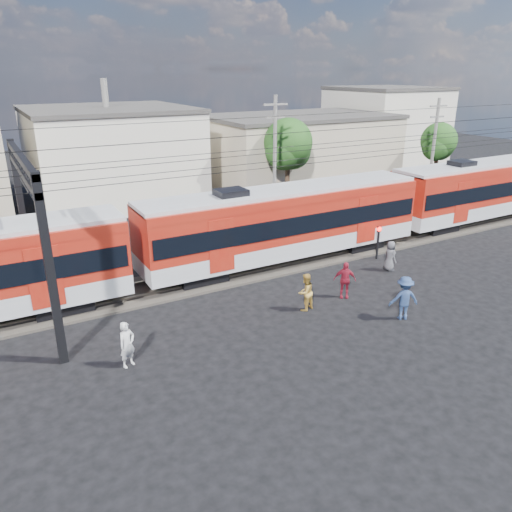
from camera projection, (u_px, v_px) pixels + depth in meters
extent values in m
plane|color=black|center=(340.00, 336.00, 20.02)|extent=(120.00, 120.00, 0.00)
cube|color=#2D2823|center=(246.00, 269.00, 26.52)|extent=(70.00, 3.40, 0.12)
cube|color=#59544C|center=(253.00, 272.00, 25.87)|extent=(70.00, 0.12, 0.12)
cube|color=#59544C|center=(239.00, 263.00, 27.09)|extent=(70.00, 0.12, 0.12)
cube|color=black|center=(62.00, 302.00, 22.15)|extent=(2.40, 2.20, 0.70)
cube|color=black|center=(198.00, 274.00, 25.16)|extent=(2.40, 2.20, 0.70)
cube|color=black|center=(356.00, 242.00, 29.87)|extent=(2.40, 2.20, 0.70)
cube|color=#A2A5AA|center=(284.00, 243.00, 27.23)|extent=(16.00, 3.00, 0.90)
cube|color=maroon|center=(285.00, 214.00, 26.65)|extent=(16.00, 3.00, 2.40)
cube|color=black|center=(285.00, 218.00, 26.74)|extent=(15.68, 3.08, 0.95)
cube|color=#A2A5AA|center=(285.00, 191.00, 26.21)|extent=(16.00, 2.60, 0.25)
cube|color=black|center=(433.00, 226.00, 32.88)|extent=(2.40, 2.20, 0.70)
cube|color=#A2A5AA|center=(486.00, 204.00, 34.95)|extent=(16.00, 3.00, 0.90)
cube|color=maroon|center=(490.00, 181.00, 34.37)|extent=(16.00, 3.00, 2.40)
cube|color=black|center=(490.00, 185.00, 34.46)|extent=(15.68, 3.08, 0.95)
cube|color=#A2A5AA|center=(493.00, 163.00, 33.93)|extent=(16.00, 2.60, 0.25)
cube|color=black|center=(50.00, 273.00, 17.05)|extent=(0.30, 0.30, 7.00)
cube|color=black|center=(22.00, 212.00, 24.39)|extent=(0.30, 0.30, 7.00)
cube|color=black|center=(21.00, 157.00, 19.56)|extent=(0.25, 9.30, 0.25)
cube|color=black|center=(23.00, 172.00, 19.77)|extent=(0.25, 9.30, 0.25)
cylinder|color=black|center=(252.00, 170.00, 24.04)|extent=(70.00, 0.03, 0.03)
cylinder|color=black|center=(239.00, 165.00, 25.18)|extent=(70.00, 0.03, 0.03)
cylinder|color=black|center=(252.00, 155.00, 23.79)|extent=(70.00, 0.03, 0.03)
cylinder|color=black|center=(238.00, 151.00, 24.93)|extent=(70.00, 0.03, 0.03)
cylinder|color=black|center=(284.00, 133.00, 21.05)|extent=(70.00, 0.03, 0.03)
cylinder|color=black|center=(214.00, 120.00, 26.76)|extent=(70.00, 0.03, 0.03)
cube|color=beige|center=(111.00, 156.00, 39.89)|extent=(12.00, 12.00, 7.00)
cube|color=#3F3D3A|center=(106.00, 109.00, 38.61)|extent=(12.24, 12.24, 0.30)
cube|color=tan|center=(298.00, 152.00, 44.97)|extent=(16.00, 10.00, 6.00)
cube|color=#3F3D3A|center=(299.00, 116.00, 43.86)|extent=(16.32, 10.20, 0.30)
cube|color=beige|center=(385.00, 128.00, 54.31)|extent=(10.00, 10.00, 8.00)
cube|color=#3F3D3A|center=(388.00, 88.00, 52.85)|extent=(10.20, 10.20, 0.30)
cylinder|color=slate|center=(275.00, 161.00, 33.51)|extent=(0.24, 0.24, 8.50)
cube|color=slate|center=(275.00, 104.00, 32.23)|extent=(1.80, 0.12, 0.12)
cube|color=slate|center=(275.00, 117.00, 32.51)|extent=(1.40, 0.12, 0.12)
cylinder|color=slate|center=(433.00, 151.00, 39.22)|extent=(0.24, 0.24, 8.00)
cube|color=slate|center=(439.00, 106.00, 38.02)|extent=(1.80, 0.12, 0.12)
cube|color=slate|center=(437.00, 117.00, 38.30)|extent=(1.40, 0.12, 0.12)
cylinder|color=#382619|center=(287.00, 182.00, 38.14)|extent=(0.36, 0.36, 3.92)
sphere|color=#134214|center=(288.00, 143.00, 37.11)|extent=(3.64, 3.64, 3.64)
sphere|color=#134214|center=(292.00, 151.00, 37.88)|extent=(2.80, 2.80, 2.80)
cylinder|color=#382619|center=(435.00, 169.00, 44.32)|extent=(0.36, 0.36, 3.36)
sphere|color=#134214|center=(439.00, 141.00, 43.43)|extent=(3.12, 3.12, 3.12)
sphere|color=#134214|center=(440.00, 147.00, 44.16)|extent=(2.40, 2.40, 2.40)
imported|color=silver|center=(127.00, 344.00, 17.72)|extent=(0.74, 0.63, 1.73)
imported|color=gold|center=(305.00, 292.00, 21.90)|extent=(0.97, 0.84, 1.71)
imported|color=navy|center=(404.00, 298.00, 21.07)|extent=(1.43, 1.14, 1.93)
imported|color=maroon|center=(345.00, 280.00, 23.11)|extent=(1.10, 0.93, 1.76)
imported|color=#49494E|center=(390.00, 256.00, 26.27)|extent=(0.56, 0.82, 1.63)
imported|color=silver|center=(464.00, 192.00, 40.40)|extent=(4.44, 2.51, 1.43)
imported|color=silver|center=(494.00, 183.00, 43.27)|extent=(4.62, 1.92, 1.49)
cylinder|color=black|center=(378.00, 244.00, 27.84)|extent=(0.12, 0.12, 1.81)
sphere|color=#FF140C|center=(379.00, 229.00, 27.54)|extent=(0.28, 0.28, 0.28)
cube|color=black|center=(379.00, 229.00, 27.54)|extent=(0.25, 0.06, 0.35)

